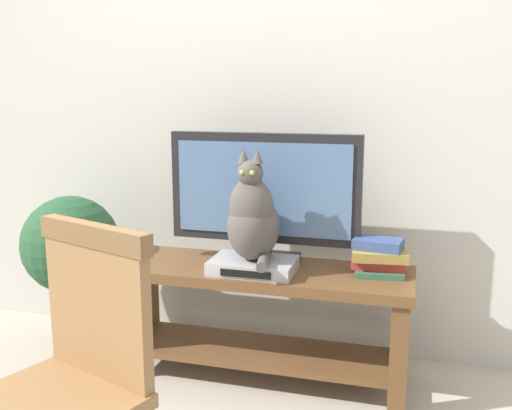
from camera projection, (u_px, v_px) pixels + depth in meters
The scene contains 8 objects.
back_wall at pixel (271, 62), 2.77m from camera, with size 7.00×0.12×2.80m, color beige.
tv_stand at pixel (259, 302), 2.55m from camera, with size 1.32×0.42×0.51m.
tv at pixel (264, 194), 2.54m from camera, with size 0.85×0.20×0.58m.
media_box at pixel (253, 266), 2.45m from camera, with size 0.35×0.24×0.06m.
cat at pixel (253, 218), 2.40m from camera, with size 0.22×0.29×0.47m.
wooden_chair at pixel (69, 372), 1.53m from camera, with size 0.53×0.53×0.92m.
book_stack at pixel (379, 257), 2.43m from camera, with size 0.25×0.20×0.15m.
potted_plant at pixel (71, 254), 2.73m from camera, with size 0.46×0.46×0.79m.
Camera 1 is at (0.70, -1.76, 1.27)m, focal length 40.77 mm.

